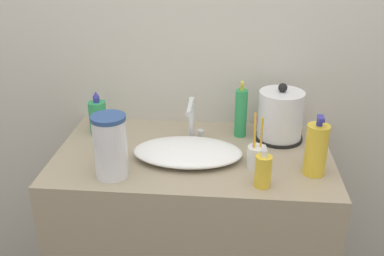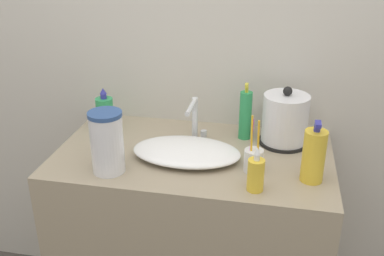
{
  "view_description": "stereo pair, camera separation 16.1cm",
  "coord_description": "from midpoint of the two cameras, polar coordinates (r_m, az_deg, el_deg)",
  "views": [
    {
      "loc": [
        0.13,
        -1.17,
        1.64
      ],
      "look_at": [
        -0.01,
        0.29,
        0.98
      ],
      "focal_mm": 42.0,
      "sensor_mm": 36.0,
      "label": 1
    },
    {
      "loc": [
        0.28,
        -1.15,
        1.64
      ],
      "look_at": [
        -0.01,
        0.29,
        0.98
      ],
      "focal_mm": 42.0,
      "sensor_mm": 36.0,
      "label": 2
    }
  ],
  "objects": [
    {
      "name": "wall_back",
      "position": [
        1.8,
        4.78,
        13.38
      ],
      "size": [
        6.0,
        0.04,
        2.6
      ],
      "color": "beige",
      "rests_on": "ground_plane"
    },
    {
      "name": "vanity_counter",
      "position": [
        1.9,
        2.67,
        -15.06
      ],
      "size": [
        1.01,
        0.58,
        0.88
      ],
      "color": "gray",
      "rests_on": "ground_plane"
    },
    {
      "name": "sink_basin",
      "position": [
        1.61,
        2.15,
        -3.08
      ],
      "size": [
        0.39,
        0.24,
        0.05
      ],
      "color": "white",
      "rests_on": "vanity_counter"
    },
    {
      "name": "faucet",
      "position": [
        1.69,
        3.12,
        1.21
      ],
      "size": [
        0.06,
        0.15,
        0.17
      ],
      "color": "silver",
      "rests_on": "vanity_counter"
    },
    {
      "name": "electric_kettle",
      "position": [
        1.74,
        14.33,
        0.8
      ],
      "size": [
        0.18,
        0.18,
        0.23
      ],
      "color": "black",
      "rests_on": "vanity_counter"
    },
    {
      "name": "toothbrush_cup",
      "position": [
        1.54,
        10.81,
        -4.0
      ],
      "size": [
        0.06,
        0.06,
        0.2
      ],
      "color": "silver",
      "rests_on": "vanity_counter"
    },
    {
      "name": "lotion_bottle",
      "position": [
        1.75,
        9.42,
        1.59
      ],
      "size": [
        0.05,
        0.05,
        0.23
      ],
      "color": "#2D9956",
      "rests_on": "vanity_counter"
    },
    {
      "name": "shampoo_bottle",
      "position": [
        1.51,
        18.18,
        -3.44
      ],
      "size": [
        0.07,
        0.07,
        0.21
      ],
      "color": "gold",
      "rests_on": "vanity_counter"
    },
    {
      "name": "mouthwash_bottle",
      "position": [
        1.43,
        11.33,
        -5.82
      ],
      "size": [
        0.05,
        0.05,
        0.15
      ],
      "color": "gold",
      "rests_on": "vanity_counter"
    },
    {
      "name": "hand_cream_bottle",
      "position": [
        1.83,
        -8.55,
        1.83
      ],
      "size": [
        0.07,
        0.07,
        0.18
      ],
      "color": "#2D9956",
      "rests_on": "vanity_counter"
    },
    {
      "name": "water_pitcher",
      "position": [
        1.5,
        -7.74,
        -1.87
      ],
      "size": [
        0.11,
        0.11,
        0.22
      ],
      "color": "silver",
      "rests_on": "vanity_counter"
    }
  ]
}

